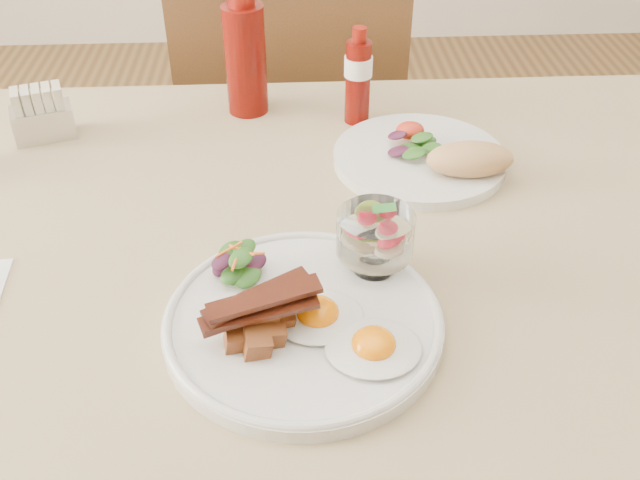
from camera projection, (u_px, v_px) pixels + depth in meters
table at (300, 304)px, 0.88m from camera, size 1.33×0.88×0.75m
chair_far at (292, 137)px, 1.49m from camera, size 0.42×0.42×0.93m
main_plate at (303, 323)px, 0.71m from camera, size 0.28×0.28×0.02m
fried_eggs at (345, 330)px, 0.68m from camera, size 0.15×0.13×0.03m
bacon_potato_pile at (259, 318)px, 0.67m from camera, size 0.12×0.08×0.05m
side_salad at (240, 264)px, 0.75m from camera, size 0.07×0.06×0.03m
fruit_cup at (375, 234)px, 0.74m from camera, size 0.08×0.08×0.08m
second_plate at (431, 157)px, 0.95m from camera, size 0.23×0.23×0.06m
ketchup_bottle at (245, 58)px, 1.04m from camera, size 0.08×0.08×0.18m
hot_sauce_bottle at (358, 77)px, 1.03m from camera, size 0.05×0.05×0.14m
sugar_caddy at (42, 116)px, 1.01m from camera, size 0.09×0.07×0.08m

